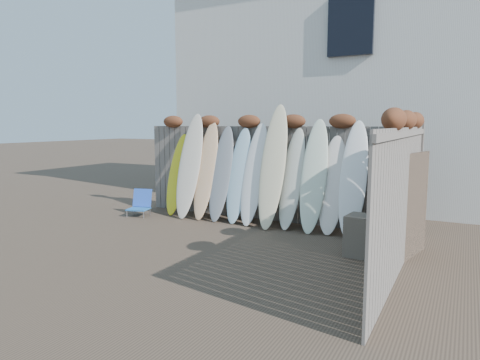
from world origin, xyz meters
The scene contains 18 objects.
ground centered at (0.00, 0.00, 0.00)m, with size 80.00×80.00×0.00m, color #493A2D.
back_fence centered at (0.06, 2.39, 1.18)m, with size 6.05×0.28×2.24m.
right_fence centered at (2.99, 0.25, 1.14)m, with size 0.28×4.40×2.24m.
house centered at (0.50, 6.50, 3.20)m, with size 8.50×5.50×6.33m.
beach_chair centered at (-2.68, 1.47, 0.27)m, with size 0.54×0.56×0.58m.
wooden_crate centered at (2.42, 0.78, 0.32)m, with size 0.55×0.46×0.64m, color brown.
lattice_panel centered at (3.07, 1.10, 0.81)m, with size 0.04×1.08×1.62m, color #4B3E2D.
surfboard_0 centered at (-2.05, 2.01, 0.91)m, with size 0.47×0.07×1.90m, color yellow.
surfboard_1 centered at (-1.64, 1.91, 1.14)m, with size 0.54×0.07×2.38m, color beige.
surfboard_2 centered at (-1.24, 1.95, 1.06)m, with size 0.47×0.07×2.20m, color #E3B383.
surfboard_3 centered at (-0.85, 1.95, 1.01)m, with size 0.47×0.07×2.09m, color gray.
surfboard_4 centered at (-0.44, 1.97, 0.99)m, with size 0.46×0.07×2.06m, color #9FC8E0.
surfboard_5 centered at (-0.07, 1.94, 1.04)m, with size 0.50×0.07×2.16m, color white.
surfboard_6 centered at (0.36, 1.91, 1.23)m, with size 0.51×0.07×2.55m, color beige.
surfboard_7 centered at (0.74, 1.99, 0.99)m, with size 0.45×0.07×2.06m, color silver.
surfboard_8 centered at (1.20, 1.95, 1.08)m, with size 0.49×0.07×2.24m, color silver.
surfboard_9 centered at (1.54, 1.99, 0.92)m, with size 0.50×0.07×1.91m, color white.
surfboard_10 centered at (1.94, 1.97, 1.06)m, with size 0.49×0.07×2.21m, color white.
Camera 1 is at (3.75, -5.83, 2.05)m, focal length 32.00 mm.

